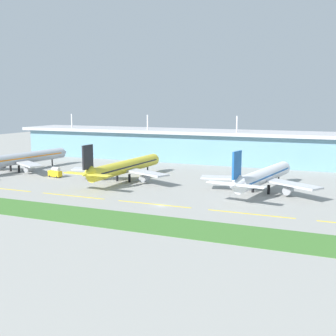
# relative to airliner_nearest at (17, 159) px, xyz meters

# --- Properties ---
(ground_plane) EXTENTS (600.00, 600.00, 0.00)m
(ground_plane) POSITION_rel_airliner_nearest_xyz_m (97.82, -38.43, -6.46)
(ground_plane) COLOR gray
(terminal_building) EXTENTS (288.00, 34.00, 27.70)m
(terminal_building) POSITION_rel_airliner_nearest_xyz_m (97.82, 74.00, 3.09)
(terminal_building) COLOR #6693A8
(terminal_building) RESTS_ON ground
(airliner_nearest) EXTENTS (48.33, 71.15, 18.90)m
(airliner_nearest) POSITION_rel_airliner_nearest_xyz_m (0.00, 0.00, 0.00)
(airliner_nearest) COLOR #ADB2BC
(airliner_nearest) RESTS_ON ground
(airliner_near_middle) EXTENTS (48.76, 64.81, 18.90)m
(airliner_near_middle) POSITION_rel_airliner_nearest_xyz_m (64.21, -2.21, -0.01)
(airliner_near_middle) COLOR yellow
(airliner_near_middle) RESTS_ON ground
(airliner_far_middle) EXTENTS (48.11, 60.14, 18.90)m
(airliner_far_middle) POSITION_rel_airliner_nearest_xyz_m (126.03, -3.14, -0.01)
(airliner_far_middle) COLOR white
(airliner_far_middle) RESTS_ON ground
(taxiway_stripe_west) EXTENTS (28.00, 0.70, 0.04)m
(taxiway_stripe_west) POSITION_rel_airliner_nearest_xyz_m (26.82, -37.34, -6.44)
(taxiway_stripe_west) COLOR yellow
(taxiway_stripe_west) RESTS_ON ground
(taxiway_stripe_mid_west) EXTENTS (28.00, 0.70, 0.04)m
(taxiway_stripe_mid_west) POSITION_rel_airliner_nearest_xyz_m (60.82, -37.34, -6.44)
(taxiway_stripe_mid_west) COLOR yellow
(taxiway_stripe_mid_west) RESTS_ON ground
(taxiway_stripe_centre) EXTENTS (28.00, 0.70, 0.04)m
(taxiway_stripe_centre) POSITION_rel_airliner_nearest_xyz_m (94.82, -37.34, -6.44)
(taxiway_stripe_centre) COLOR yellow
(taxiway_stripe_centre) RESTS_ON ground
(taxiway_stripe_mid_east) EXTENTS (28.00, 0.70, 0.04)m
(taxiway_stripe_mid_east) POSITION_rel_airliner_nearest_xyz_m (128.82, -37.34, -6.44)
(taxiway_stripe_mid_east) COLOR yellow
(taxiway_stripe_mid_east) RESTS_ON ground
(grass_verge) EXTENTS (300.00, 18.00, 0.10)m
(grass_verge) POSITION_rel_airliner_nearest_xyz_m (97.82, -59.86, -6.41)
(grass_verge) COLOR #3D702D
(grass_verge) RESTS_ON ground
(fuel_truck) EXTENTS (7.56, 3.90, 4.95)m
(fuel_truck) POSITION_rel_airliner_nearest_xyz_m (28.80, -6.21, -4.19)
(fuel_truck) COLOR gold
(fuel_truck) RESTS_ON ground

